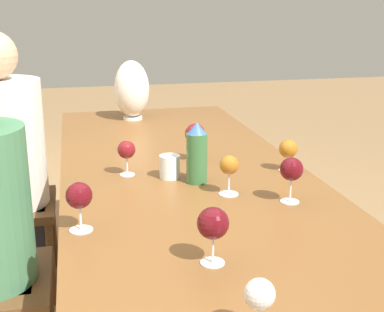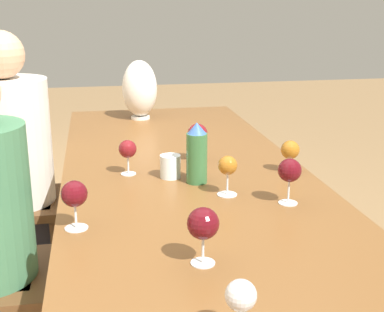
% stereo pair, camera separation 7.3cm
% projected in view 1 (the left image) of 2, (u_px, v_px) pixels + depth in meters
% --- Properties ---
extents(dining_table, '(2.52, 0.95, 0.75)m').
position_uv_depth(dining_table, '(186.00, 189.00, 2.09)').
color(dining_table, brown).
rests_on(dining_table, ground_plane).
extents(water_bottle, '(0.08, 0.08, 0.23)m').
position_uv_depth(water_bottle, '(197.00, 154.00, 1.94)').
color(water_bottle, '#336638').
rests_on(water_bottle, dining_table).
extents(water_tumbler, '(0.08, 0.08, 0.09)m').
position_uv_depth(water_tumbler, '(170.00, 167.00, 2.00)').
color(water_tumbler, silver).
rests_on(water_tumbler, dining_table).
extents(vase, '(0.19, 0.19, 0.33)m').
position_uv_depth(vase, '(132.00, 89.00, 2.94)').
color(vase, silver).
rests_on(vase, dining_table).
extents(wine_glass_0, '(0.07, 0.07, 0.13)m').
position_uv_depth(wine_glass_0, '(288.00, 150.00, 2.07)').
color(wine_glass_0, silver).
rests_on(wine_glass_0, dining_table).
extents(wine_glass_1, '(0.07, 0.07, 0.13)m').
position_uv_depth(wine_glass_1, '(259.00, 296.00, 1.05)').
color(wine_glass_1, silver).
rests_on(wine_glass_1, dining_table).
extents(wine_glass_2, '(0.08, 0.08, 0.15)m').
position_uv_depth(wine_glass_2, '(213.00, 224.00, 1.34)').
color(wine_glass_2, silver).
rests_on(wine_glass_2, dining_table).
extents(wine_glass_3, '(0.08, 0.08, 0.16)m').
position_uv_depth(wine_glass_3, '(195.00, 134.00, 2.19)').
color(wine_glass_3, silver).
rests_on(wine_glass_3, dining_table).
extents(wine_glass_4, '(0.07, 0.07, 0.14)m').
position_uv_depth(wine_glass_4, '(126.00, 151.00, 2.02)').
color(wine_glass_4, silver).
rests_on(wine_glass_4, dining_table).
extents(wine_glass_5, '(0.08, 0.08, 0.15)m').
position_uv_depth(wine_glass_5, '(79.00, 197.00, 1.53)').
color(wine_glass_5, silver).
rests_on(wine_glass_5, dining_table).
extents(wine_glass_6, '(0.07, 0.07, 0.14)m').
position_uv_depth(wine_glass_6, '(229.00, 166.00, 1.82)').
color(wine_glass_6, silver).
rests_on(wine_glass_6, dining_table).
extents(wine_glass_7, '(0.08, 0.08, 0.15)m').
position_uv_depth(wine_glass_7, '(291.00, 170.00, 1.75)').
color(wine_glass_7, silver).
rests_on(wine_glass_7, dining_table).
extents(person_far, '(0.40, 0.40, 1.27)m').
position_uv_depth(person_far, '(7.00, 161.00, 2.51)').
color(person_far, '#2D2D38').
rests_on(person_far, ground_plane).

